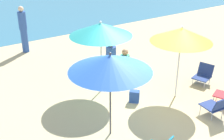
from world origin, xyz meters
The scene contains 11 objects.
ground_plane centered at (0.00, 0.00, 0.00)m, with size 40.00×40.00×0.00m, color #CCB789.
sea_water centered at (0.00, 14.83, 0.00)m, with size 40.00×16.00×0.01m, color teal.
umbrella_teal centered at (-0.61, 1.41, 1.90)m, with size 1.77×1.77×2.15m.
umbrella_blue centered at (-1.54, -0.53, 1.82)m, with size 1.83×1.83×2.07m.
umbrella_yellow centered at (1.00, -0.07, 1.87)m, with size 1.67×1.67×2.12m.
beach_chair_a centered at (2.33, 0.10, 0.29)m, with size 0.71×0.64×0.59m.
beach_chair_c centered at (1.08, -1.40, 0.34)m, with size 0.51×0.63×0.64m.
person_a centered at (0.53, 2.61, 0.51)m, with size 0.58×0.50×1.02m.
person_b centered at (-1.47, 5.76, 0.92)m, with size 0.30×0.30×1.81m.
person_c centered at (0.50, 1.79, 0.47)m, with size 0.52×0.51×0.95m.
beach_bag centered at (-0.19, 0.33, 0.17)m, with size 0.27×0.19×0.34m, color #2D519E.
Camera 1 is at (-4.70, -5.45, 4.39)m, focal length 48.33 mm.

